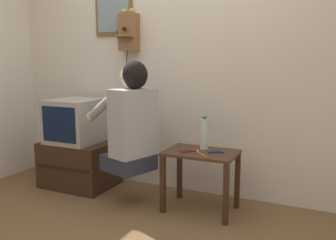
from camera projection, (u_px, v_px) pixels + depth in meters
The scene contains 12 objects.
ground_plane at pixel (116, 239), 2.53m from camera, with size 14.00×14.00×0.00m, color brown.
wall_back at pixel (181, 59), 3.36m from camera, with size 6.80×0.05×2.55m.
side_table at pixel (201, 164), 2.96m from camera, with size 0.59×0.41×0.51m.
person at pixel (131, 120), 3.03m from camera, with size 0.63×0.54×0.95m.
tv_stand at pixel (80, 164), 3.60m from camera, with size 0.69×0.53×0.45m.
television at pixel (76, 121), 3.53m from camera, with size 0.47×0.50×0.43m.
wall_phone_antique at pixel (129, 32), 3.46m from camera, with size 0.23×0.18×0.78m.
framed_picture at pixel (114, 11), 3.55m from camera, with size 0.42×0.03×0.47m.
cell_phone_held at pixel (187, 151), 2.94m from camera, with size 0.12×0.14×0.01m.
cell_phone_spare at pixel (216, 152), 2.91m from camera, with size 0.14×0.11×0.01m.
water_bottle at pixel (204, 134), 3.01m from camera, with size 0.07×0.07×0.28m.
toothbrush at pixel (201, 154), 2.84m from camera, with size 0.14×0.14×0.02m.
Camera 1 is at (1.33, -1.99, 1.25)m, focal length 38.00 mm.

